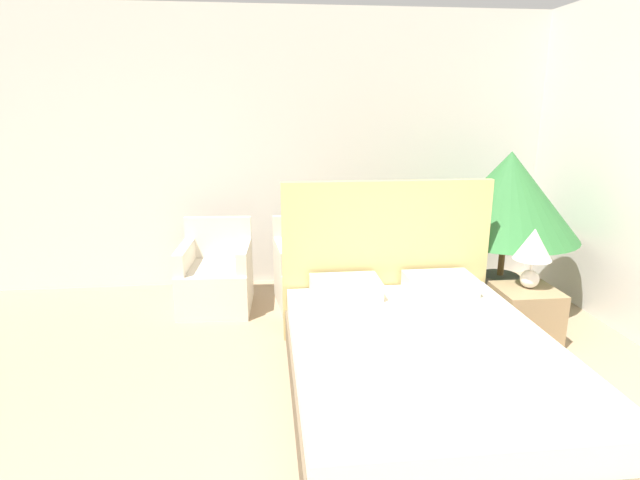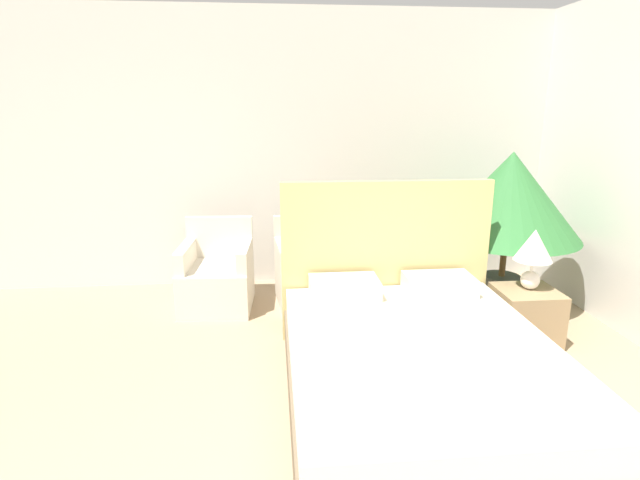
{
  "view_description": "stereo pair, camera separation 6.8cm",
  "coord_description": "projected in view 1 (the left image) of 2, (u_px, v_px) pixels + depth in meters",
  "views": [
    {
      "loc": [
        -0.35,
        -1.58,
        1.93
      ],
      "look_at": [
        0.12,
        2.71,
        0.76
      ],
      "focal_mm": 28.0,
      "sensor_mm": 36.0,
      "label": 1
    },
    {
      "loc": [
        -0.28,
        -1.59,
        1.93
      ],
      "look_at": [
        0.12,
        2.71,
        0.76
      ],
      "focal_mm": 28.0,
      "sensor_mm": 36.0,
      "label": 2
    }
  ],
  "objects": [
    {
      "name": "wall_back",
      "position": [
        297.0,
        151.0,
        5.35
      ],
      "size": [
        10.0,
        0.06,
        2.9
      ],
      "color": "silver",
      "rests_on": "ground_plane"
    },
    {
      "name": "bed",
      "position": [
        419.0,
        362.0,
        3.32
      ],
      "size": [
        1.74,
        2.2,
        1.34
      ],
      "color": "brown",
      "rests_on": "ground_plane"
    },
    {
      "name": "armchair_near_window_left",
      "position": [
        216.0,
        280.0,
        4.87
      ],
      "size": [
        0.7,
        0.73,
        0.85
      ],
      "rotation": [
        0.0,
        0.0,
        -0.05
      ],
      "color": "beige",
      "rests_on": "ground_plane"
    },
    {
      "name": "armchair_near_window_right",
      "position": [
        311.0,
        277.0,
        4.96
      ],
      "size": [
        0.72,
        0.75,
        0.85
      ],
      "rotation": [
        0.0,
        0.0,
        0.09
      ],
      "color": "beige",
      "rests_on": "ground_plane"
    },
    {
      "name": "potted_palm",
      "position": [
        508.0,
        197.0,
        4.71
      ],
      "size": [
        1.34,
        1.34,
        1.52
      ],
      "color": "#4C4C4C",
      "rests_on": "ground_plane"
    },
    {
      "name": "nightstand",
      "position": [
        525.0,
        315.0,
        4.18
      ],
      "size": [
        0.48,
        0.45,
        0.46
      ],
      "color": "#937A56",
      "rests_on": "ground_plane"
    },
    {
      "name": "table_lamp",
      "position": [
        533.0,
        249.0,
        4.06
      ],
      "size": [
        0.3,
        0.3,
        0.5
      ],
      "color": "white",
      "rests_on": "nightstand"
    }
  ]
}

